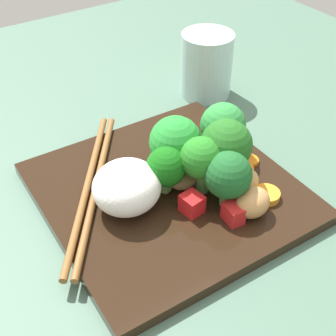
{
  "coord_description": "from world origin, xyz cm",
  "views": [
    {
      "loc": [
        -30.8,
        20.69,
        34.69
      ],
      "look_at": [
        0.71,
        -0.49,
        3.31
      ],
      "focal_mm": 49.71,
      "sensor_mm": 36.0,
      "label": 1
    }
  ],
  "objects": [
    {
      "name": "rice_mound",
      "position": [
        -0.14,
        4.93,
        3.86
      ],
      "size": [
        9.11,
        9.21,
        5.1
      ],
      "primitive_type": "ellipsoid",
      "rotation": [
        0.0,
        0.0,
        5.12
      ],
      "color": "white",
      "rests_on": "square_plate"
    },
    {
      "name": "carrot_slice_1",
      "position": [
        2.45,
        -5.52,
        1.53
      ],
      "size": [
        3.42,
        3.42,
        0.43
      ],
      "primitive_type": "cylinder",
      "rotation": [
        0.0,
        0.0,
        1.38
      ],
      "color": "orange",
      "rests_on": "square_plate"
    },
    {
      "name": "square_plate",
      "position": [
        0.0,
        0.0,
        0.65
      ],
      "size": [
        26.22,
        26.22,
        1.31
      ],
      "primitive_type": "cube",
      "rotation": [
        0.0,
        0.0,
        -0.03
      ],
      "color": "black",
      "rests_on": "ground_plane"
    },
    {
      "name": "broccoli_floret_2",
      "position": [
        -0.62,
        0.62,
        4.76
      ],
      "size": [
        4.16,
        4.16,
        5.82
      ],
      "color": "#73AD54",
      "rests_on": "square_plate"
    },
    {
      "name": "drinking_glass",
      "position": [
        15.34,
        -16.78,
        4.5
      ],
      "size": [
        7.2,
        7.2,
        8.99
      ],
      "primitive_type": "cylinder",
      "color": "silver",
      "rests_on": "ground_plane"
    },
    {
      "name": "chicken_piece_2",
      "position": [
        -7.88,
        -4.78,
        2.8
      ],
      "size": [
        3.75,
        4.27,
        2.99
      ],
      "primitive_type": "ellipsoid",
      "rotation": [
        0.0,
        0.0,
        1.72
      ],
      "color": "tan",
      "rests_on": "square_plate"
    },
    {
      "name": "chopstick_pair",
      "position": [
        4.44,
        6.79,
        1.68
      ],
      "size": [
        21.15,
        16.02,
        0.75
      ],
      "rotation": [
        0.0,
        0.0,
        2.51
      ],
      "color": "brown",
      "rests_on": "square_plate"
    },
    {
      "name": "broccoli_floret_4",
      "position": [
        -2.44,
        -2.39,
        5.77
      ],
      "size": [
        4.35,
        4.35,
        6.88
      ],
      "color": "#65AD51",
      "rests_on": "square_plate"
    },
    {
      "name": "chicken_piece_1",
      "position": [
        -0.66,
        -1.49,
        2.2
      ],
      "size": [
        2.7,
        3.13,
        1.79
      ],
      "primitive_type": "ellipsoid",
      "rotation": [
        0.0,
        0.0,
        1.57
      ],
      "color": "tan",
      "rests_on": "square_plate"
    },
    {
      "name": "broccoli_floret_5",
      "position": [
        1.38,
        -8.33,
        5.35
      ],
      "size": [
        5.14,
        5.14,
        6.73
      ],
      "color": "#65A549",
      "rests_on": "square_plate"
    },
    {
      "name": "pepper_chunk_1",
      "position": [
        -7.6,
        -2.61,
        2.27
      ],
      "size": [
        2.33,
        1.82,
        1.92
      ],
      "primitive_type": "cube",
      "rotation": [
        0.0,
        0.0,
        6.17
      ],
      "color": "red",
      "rests_on": "square_plate"
    },
    {
      "name": "carrot_slice_3",
      "position": [
        -0.08,
        -5.63,
        1.69
      ],
      "size": [
        3.06,
        3.06,
        0.76
      ],
      "primitive_type": "cylinder",
      "rotation": [
        0.0,
        0.0,
        1.3
      ],
      "color": "orange",
      "rests_on": "square_plate"
    },
    {
      "name": "carrot_slice_4",
      "position": [
        -7.04,
        -7.64,
        1.7
      ],
      "size": [
        3.97,
        3.97,
        0.77
      ],
      "primitive_type": "cylinder",
      "rotation": [
        0.0,
        0.0,
        0.9
      ],
      "color": "orange",
      "rests_on": "square_plate"
    },
    {
      "name": "chicken_piece_0",
      "position": [
        -4.71,
        -6.59,
        2.55
      ],
      "size": [
        3.97,
        4.07,
        2.48
      ],
      "primitive_type": "ellipsoid",
      "rotation": [
        0.0,
        0.0,
        5.16
      ],
      "color": "#BF8A49",
      "rests_on": "square_plate"
    },
    {
      "name": "broccoli_floret_0",
      "position": [
        1.63,
        -2.05,
        5.45
      ],
      "size": [
        5.65,
        5.65,
        7.06
      ],
      "color": "#6AAD4A",
      "rests_on": "square_plate"
    },
    {
      "name": "pepper_chunk_0",
      "position": [
        -4.31,
        -0.45,
        2.33
      ],
      "size": [
        2.31,
        2.19,
        2.03
      ],
      "primitive_type": "cube",
      "rotation": [
        0.0,
        0.0,
        3.27
      ],
      "color": "red",
      "rests_on": "square_plate"
    },
    {
      "name": "ground_plane",
      "position": [
        0.0,
        0.0,
        -1.0
      ],
      "size": [
        110.0,
        110.0,
        2.0
      ],
      "primitive_type": "cube",
      "color": "#466553"
    },
    {
      "name": "carrot_slice_0",
      "position": [
        -2.4,
        -7.93,
        1.69
      ],
      "size": [
        4.38,
        4.38,
        0.77
      ],
      "primitive_type": "cylinder",
      "rotation": [
        0.0,
        0.0,
        5.3
      ],
      "color": "orange",
      "rests_on": "square_plate"
    },
    {
      "name": "broccoli_floret_1",
      "position": [
        -2.39,
        -5.61,
        6.01
      ],
      "size": [
        5.47,
        5.47,
        7.6
      ],
      "color": "#6BAC56",
      "rests_on": "square_plate"
    },
    {
      "name": "carrot_slice_2",
      "position": [
        -1.55,
        -10.16,
        1.51
      ],
      "size": [
        2.84,
        2.84,
        0.4
      ],
      "primitive_type": "cylinder",
      "rotation": [
        0.0,
        0.0,
        0.39
      ],
      "color": "orange",
      "rests_on": "square_plate"
    },
    {
      "name": "broccoli_floret_3",
      "position": [
        -5.37,
        -3.48,
        5.12
      ],
      "size": [
        4.81,
        4.81,
        6.45
      ],
      "color": "#73A753",
      "rests_on": "square_plate"
    }
  ]
}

